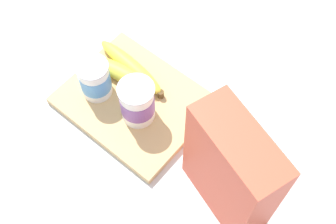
% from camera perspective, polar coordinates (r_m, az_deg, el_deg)
% --- Properties ---
extents(ground_plane, '(2.40, 2.40, 0.00)m').
position_cam_1_polar(ground_plane, '(0.96, -4.31, 1.08)').
color(ground_plane, silver).
extents(cutting_board, '(0.29, 0.24, 0.02)m').
position_cam_1_polar(cutting_board, '(0.95, -4.34, 1.36)').
color(cutting_board, tan).
rests_on(cutting_board, ground_plane).
extents(cereal_box, '(0.19, 0.13, 0.24)m').
position_cam_1_polar(cereal_box, '(0.76, 8.07, -7.44)').
color(cereal_box, '#D85138').
rests_on(cereal_box, ground_plane).
extents(yogurt_cup_front, '(0.07, 0.07, 0.10)m').
position_cam_1_polar(yogurt_cup_front, '(0.88, -3.95, 1.24)').
color(yogurt_cup_front, white).
rests_on(yogurt_cup_front, cutting_board).
extents(yogurt_cup_back, '(0.07, 0.07, 0.09)m').
position_cam_1_polar(yogurt_cup_back, '(0.92, -9.33, 4.17)').
color(yogurt_cup_back, white).
rests_on(yogurt_cup_back, cutting_board).
extents(banana_bunch, '(0.20, 0.08, 0.03)m').
position_cam_1_polar(banana_bunch, '(0.96, -5.17, 5.32)').
color(banana_bunch, gold).
rests_on(banana_bunch, cutting_board).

